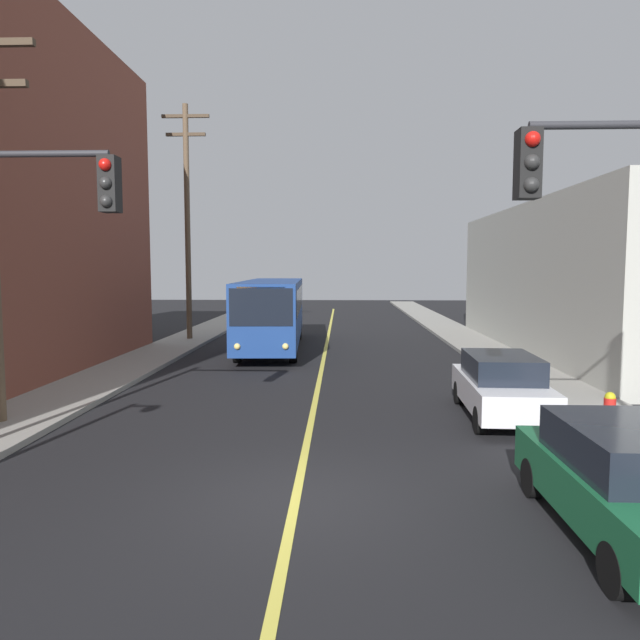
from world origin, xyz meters
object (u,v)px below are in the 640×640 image
(city_bus, at_px, (273,310))
(parked_car_green, at_px, (627,481))
(fire_hydrant, at_px, (610,410))
(parked_car_white, at_px, (501,385))
(utility_pole_mid, at_px, (187,213))
(traffic_signal_left_corner, at_px, (6,240))

(city_bus, bearing_deg, parked_car_green, -69.52)
(fire_hydrant, bearing_deg, city_bus, 123.56)
(parked_car_white, xyz_separation_m, utility_pole_mid, (-11.90, 15.24, 5.75))
(fire_hydrant, bearing_deg, traffic_signal_left_corner, -167.39)
(city_bus, height_order, parked_car_green, city_bus)
(parked_car_green, relative_size, fire_hydrant, 5.24)
(fire_hydrant, bearing_deg, utility_pole_mid, 130.00)
(parked_car_green, bearing_deg, fire_hydrant, 68.09)
(utility_pole_mid, relative_size, traffic_signal_left_corner, 1.97)
(utility_pole_mid, xyz_separation_m, traffic_signal_left_corner, (1.72, -19.40, -2.29))
(city_bus, bearing_deg, traffic_signal_left_corner, -99.80)
(utility_pole_mid, bearing_deg, traffic_signal_left_corner, -84.95)
(city_bus, distance_m, utility_pole_mid, 7.13)
(parked_car_white, height_order, utility_pole_mid, utility_pole_mid)
(parked_car_green, height_order, parked_car_white, same)
(parked_car_white, relative_size, traffic_signal_left_corner, 0.74)
(utility_pole_mid, distance_m, fire_hydrant, 22.56)
(utility_pole_mid, height_order, fire_hydrant, utility_pole_mid)
(parked_car_white, relative_size, fire_hydrant, 5.32)
(parked_car_green, height_order, utility_pole_mid, utility_pole_mid)
(parked_car_green, bearing_deg, city_bus, 110.48)
(parked_car_green, height_order, traffic_signal_left_corner, traffic_signal_left_corner)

